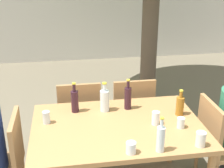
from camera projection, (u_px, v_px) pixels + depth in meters
name	position (u px, v px, depth m)	size (l,w,h in m)	color
dining_table_front	(117.00, 133.00, 2.65)	(1.43, 0.99, 0.75)	#B27F4C
patio_chair_0	(5.00, 160.00, 2.58)	(0.44, 0.44, 0.89)	#A87A4C
patio_chair_1	(219.00, 141.00, 2.85)	(0.44, 0.44, 0.89)	#A87A4C
patio_chair_2	(79.00, 114.00, 3.34)	(0.44, 0.44, 0.89)	#A87A4C
patio_chair_3	(132.00, 110.00, 3.42)	(0.44, 0.44, 0.89)	#A87A4C
wine_bottle_0	(75.00, 101.00, 2.80)	(0.07, 0.07, 0.28)	#331923
wine_bottle_1	(128.00, 97.00, 2.86)	(0.06, 0.06, 0.29)	#331923
amber_bottle_2	(180.00, 105.00, 2.76)	(0.07, 0.07, 0.24)	#9E661E
water_bottle_3	(161.00, 138.00, 2.23)	(0.06, 0.06, 0.28)	silver
water_bottle_4	(105.00, 100.00, 2.82)	(0.08, 0.08, 0.28)	silver
drinking_glass_0	(156.00, 118.00, 2.61)	(0.07, 0.07, 0.12)	white
drinking_glass_1	(46.00, 117.00, 2.63)	(0.06, 0.06, 0.11)	silver
drinking_glass_2	(131.00, 148.00, 2.23)	(0.07, 0.07, 0.09)	white
drinking_glass_3	(181.00, 123.00, 2.56)	(0.06, 0.06, 0.09)	silver
drinking_glass_4	(201.00, 139.00, 2.31)	(0.07, 0.07, 0.12)	silver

